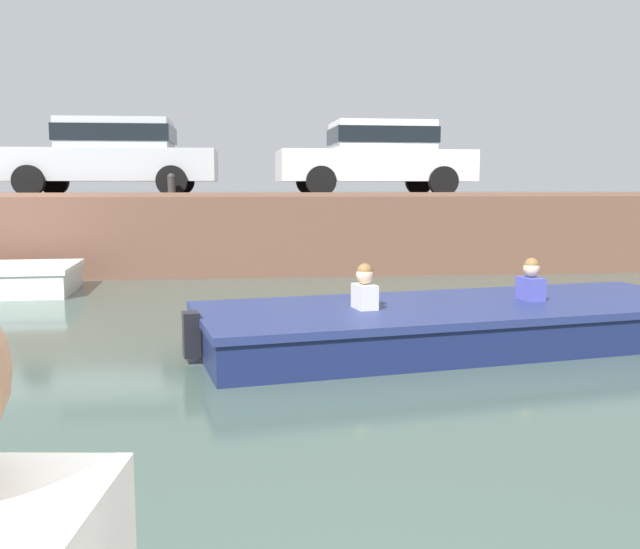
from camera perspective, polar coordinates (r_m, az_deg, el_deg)
ground_plane at (r=7.58m, az=-3.39°, el=-6.32°), size 400.00×400.00×0.00m
far_quay_wall at (r=16.61m, az=-4.92°, el=3.71°), size 60.00×6.00×1.55m
far_wall_coping at (r=13.70m, az=-4.70°, el=6.39°), size 60.00×0.24×0.08m
motorboat_passing at (r=8.24m, az=12.93°, el=-3.73°), size 7.14×3.10×0.94m
car_left_inner_silver at (r=15.30m, az=-16.29°, el=9.23°), size 4.34×2.02×1.54m
car_centre_white at (r=15.33m, az=4.54°, el=9.49°), size 4.10×2.08×1.54m
mooring_bollard_mid at (r=13.89m, az=-11.81°, el=7.10°), size 0.15×0.15×0.45m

